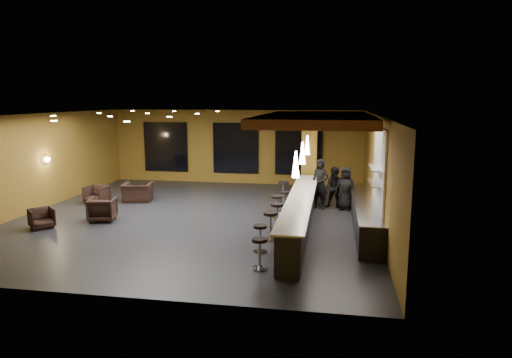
% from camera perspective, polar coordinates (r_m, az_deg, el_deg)
% --- Properties ---
extents(floor, '(12.00, 13.00, 0.10)m').
position_cam_1_polar(floor, '(15.97, -7.42, -4.87)').
color(floor, black).
rests_on(floor, ground).
extents(ceiling, '(12.00, 13.00, 0.10)m').
position_cam_1_polar(ceiling, '(15.44, -7.73, 8.15)').
color(ceiling, black).
extents(wall_back, '(12.00, 0.10, 3.50)m').
position_cam_1_polar(wall_back, '(21.89, -2.49, 4.04)').
color(wall_back, brown).
rests_on(wall_back, floor).
extents(wall_front, '(12.00, 0.10, 3.50)m').
position_cam_1_polar(wall_front, '(9.66, -19.15, -4.23)').
color(wall_front, brown).
rests_on(wall_front, floor).
extents(wall_left, '(0.10, 13.00, 3.50)m').
position_cam_1_polar(wall_left, '(18.33, -25.96, 1.86)').
color(wall_left, brown).
rests_on(wall_left, floor).
extents(wall_right, '(0.10, 13.00, 3.50)m').
position_cam_1_polar(wall_right, '(14.98, 15.13, 0.91)').
color(wall_right, brown).
rests_on(wall_right, floor).
extents(wood_soffit, '(3.60, 8.00, 0.28)m').
position_cam_1_polar(wood_soffit, '(15.76, 7.56, 7.50)').
color(wood_soffit, '#A55830').
rests_on(wood_soffit, ceiling).
extents(window_left, '(2.20, 0.06, 2.40)m').
position_cam_1_polar(window_left, '(22.79, -11.20, 3.97)').
color(window_left, black).
rests_on(window_left, wall_back).
extents(window_center, '(2.20, 0.06, 2.40)m').
position_cam_1_polar(window_center, '(21.79, -2.55, 3.88)').
color(window_center, black).
rests_on(window_center, wall_back).
extents(window_right, '(2.20, 0.06, 2.40)m').
position_cam_1_polar(window_right, '(21.36, 5.35, 3.72)').
color(window_right, black).
rests_on(window_right, wall_back).
extents(tile_backsplash, '(0.06, 3.20, 2.40)m').
position_cam_1_polar(tile_backsplash, '(13.95, 15.18, 1.29)').
color(tile_backsplash, white).
rests_on(tile_backsplash, wall_right).
extents(bar_counter, '(0.60, 8.00, 1.00)m').
position_cam_1_polar(bar_counter, '(14.21, 5.56, -4.42)').
color(bar_counter, black).
rests_on(bar_counter, floor).
extents(bar_top, '(0.78, 8.10, 0.05)m').
position_cam_1_polar(bar_top, '(14.09, 5.60, -2.35)').
color(bar_top, silver).
rests_on(bar_top, bar_counter).
extents(prep_counter, '(0.70, 6.00, 0.86)m').
position_cam_1_polar(prep_counter, '(14.72, 13.51, -4.43)').
color(prep_counter, black).
rests_on(prep_counter, floor).
extents(prep_top, '(0.72, 6.00, 0.03)m').
position_cam_1_polar(prep_top, '(14.61, 13.59, -2.70)').
color(prep_top, silver).
rests_on(prep_top, prep_counter).
extents(wall_shelf_lower, '(0.30, 1.50, 0.03)m').
position_cam_1_polar(wall_shelf_lower, '(13.80, 14.60, -0.46)').
color(wall_shelf_lower, silver).
rests_on(wall_shelf_lower, wall_right).
extents(wall_shelf_upper, '(0.30, 1.50, 0.03)m').
position_cam_1_polar(wall_shelf_upper, '(13.73, 14.68, 1.39)').
color(wall_shelf_upper, silver).
rests_on(wall_shelf_upper, wall_right).
extents(column, '(0.60, 0.60, 3.50)m').
position_cam_1_polar(column, '(18.50, 6.68, 2.88)').
color(column, brown).
rests_on(column, floor).
extents(wall_sconce, '(0.22, 0.22, 0.22)m').
position_cam_1_polar(wall_sconce, '(18.63, -24.66, 2.23)').
color(wall_sconce, '#FFE5B2').
rests_on(wall_sconce, wall_left).
extents(pendant_0, '(0.20, 0.20, 0.70)m').
position_cam_1_polar(pendant_0, '(11.89, 5.00, 1.84)').
color(pendant_0, white).
rests_on(pendant_0, wood_soffit).
extents(pendant_1, '(0.20, 0.20, 0.70)m').
position_cam_1_polar(pendant_1, '(14.36, 5.83, 3.24)').
color(pendant_1, white).
rests_on(pendant_1, wood_soffit).
extents(pendant_2, '(0.20, 0.20, 0.70)m').
position_cam_1_polar(pendant_2, '(16.84, 6.43, 4.23)').
color(pendant_2, white).
rests_on(pendant_2, wood_soffit).
extents(staff_a, '(0.79, 0.67, 1.85)m').
position_cam_1_polar(staff_a, '(16.95, 8.00, -0.64)').
color(staff_a, black).
rests_on(staff_a, floor).
extents(staff_b, '(0.84, 0.71, 1.56)m').
position_cam_1_polar(staff_b, '(17.09, 9.89, -1.10)').
color(staff_b, black).
rests_on(staff_b, floor).
extents(staff_c, '(0.87, 0.66, 1.59)m').
position_cam_1_polar(staff_c, '(16.97, 11.15, -1.16)').
color(staff_c, black).
rests_on(staff_c, floor).
extents(armchair_a, '(0.97, 0.97, 0.64)m').
position_cam_1_polar(armchair_a, '(15.91, -25.22, -4.45)').
color(armchair_a, black).
rests_on(armchair_a, floor).
extents(armchair_b, '(1.00, 1.02, 0.77)m').
position_cam_1_polar(armchair_b, '(16.07, -18.65, -3.63)').
color(armchair_b, black).
rests_on(armchair_b, floor).
extents(armchair_c, '(0.82, 0.84, 0.72)m').
position_cam_1_polar(armchair_c, '(18.72, -19.29, -1.86)').
color(armchair_c, black).
rests_on(armchair_c, floor).
extents(armchair_d, '(1.27, 1.16, 0.72)m').
position_cam_1_polar(armchair_d, '(18.69, -14.59, -1.62)').
color(armchair_d, black).
rests_on(armchair_d, floor).
extents(bar_stool_0, '(0.39, 0.39, 0.76)m').
position_cam_1_polar(bar_stool_0, '(10.99, 0.44, -8.81)').
color(bar_stool_0, silver).
rests_on(bar_stool_0, floor).
extents(bar_stool_1, '(0.38, 0.38, 0.75)m').
position_cam_1_polar(bar_stool_1, '(12.14, 0.51, -7.00)').
color(bar_stool_1, silver).
rests_on(bar_stool_1, floor).
extents(bar_stool_2, '(0.42, 0.42, 0.83)m').
position_cam_1_polar(bar_stool_2, '(13.14, 1.81, -5.43)').
color(bar_stool_2, silver).
rests_on(bar_stool_2, floor).
extents(bar_stool_3, '(0.42, 0.42, 0.83)m').
position_cam_1_polar(bar_stool_3, '(14.21, 2.63, -4.25)').
color(bar_stool_3, silver).
rests_on(bar_stool_3, floor).
extents(bar_stool_4, '(0.41, 0.41, 0.81)m').
position_cam_1_polar(bar_stool_4, '(15.44, 2.62, -3.14)').
color(bar_stool_4, silver).
rests_on(bar_stool_4, floor).
extents(bar_stool_5, '(0.38, 0.38, 0.74)m').
position_cam_1_polar(bar_stool_5, '(16.44, 3.58, -2.48)').
color(bar_stool_5, silver).
rests_on(bar_stool_5, floor).
extents(bar_stool_6, '(0.44, 0.44, 0.87)m').
position_cam_1_polar(bar_stool_6, '(17.70, 3.44, -1.32)').
color(bar_stool_6, silver).
rests_on(bar_stool_6, floor).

